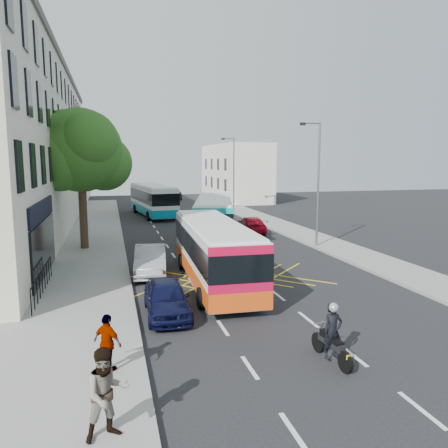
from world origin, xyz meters
TOP-DOWN VIEW (x-y plane):
  - ground at (0.00, 0.00)m, footprint 120.00×120.00m
  - pavement_left at (-8.50, 15.00)m, footprint 5.00×70.00m
  - pavement_right at (7.50, 15.00)m, footprint 3.00×70.00m
  - terrace_main at (-14.00, 24.49)m, footprint 8.30×45.00m
  - terrace_far at (-14.00, 55.00)m, footprint 8.00×20.00m
  - building_right at (11.00, 48.00)m, footprint 6.00×18.00m
  - street_tree at (-8.51, 14.97)m, footprint 6.30×5.70m
  - lamp_near at (6.20, 12.00)m, footprint 1.45×0.15m
  - lamp_far at (6.20, 32.00)m, footprint 1.45×0.15m
  - railings at (-9.70, 5.30)m, footprint 0.08×5.60m
  - bus_near at (-2.21, 5.55)m, footprint 2.87×10.41m
  - bus_mid at (0.42, 16.58)m, footprint 5.07×11.13m
  - bus_far at (-2.53, 31.81)m, footprint 4.01×11.64m
  - motorbike at (-0.83, -3.26)m, footprint 0.63×1.99m
  - parked_car_blue at (-4.90, 1.77)m, footprint 1.66×3.93m
  - parked_car_silver at (-4.94, 7.90)m, footprint 1.97×4.50m
  - red_hatchback at (3.96, 18.81)m, footprint 2.17×4.62m
  - distant_car_grey at (-2.22, 42.61)m, footprint 2.17×4.58m
  - distant_car_silver at (4.46, 35.14)m, footprint 1.85×4.40m
  - distant_car_dark at (2.50, 49.69)m, footprint 1.34×3.75m
  - pedestrian_near at (-7.00, -5.43)m, footprint 1.10×0.96m
  - pedestrian_far at (-7.00, -2.50)m, footprint 0.93×0.90m

SIDE VIEW (x-z plane):
  - ground at x=0.00m, z-range 0.00..0.00m
  - pavement_left at x=-8.50m, z-range 0.00..0.15m
  - pavement_right at x=7.50m, z-range 0.00..0.15m
  - distant_car_dark at x=2.50m, z-range 0.00..1.23m
  - distant_car_grey at x=-2.22m, z-range 0.00..1.26m
  - red_hatchback at x=3.96m, z-range 0.00..1.30m
  - parked_car_blue at x=-4.90m, z-range 0.00..1.33m
  - parked_car_silver at x=-4.94m, z-range 0.00..1.44m
  - railings at x=-9.70m, z-range 0.15..1.29m
  - distant_car_silver at x=4.46m, z-range 0.00..1.49m
  - motorbike at x=-0.83m, z-range -0.05..1.71m
  - pedestrian_far at x=-7.00m, z-range 0.15..1.71m
  - pedestrian_near at x=-7.00m, z-range 0.15..2.05m
  - bus_near at x=-2.21m, z-range 0.08..2.98m
  - bus_mid at x=0.42m, z-range 0.08..3.13m
  - bus_far at x=-2.53m, z-range 0.08..3.29m
  - building_right at x=11.00m, z-range 0.00..8.00m
  - lamp_near at x=6.20m, z-range 0.62..8.62m
  - lamp_far at x=6.20m, z-range 0.62..8.62m
  - terrace_far at x=-14.00m, z-range 0.00..10.00m
  - street_tree at x=-8.51m, z-range 1.89..10.69m
  - terrace_main at x=-14.00m, z-range 0.01..13.51m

